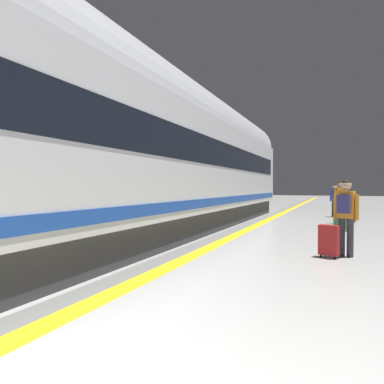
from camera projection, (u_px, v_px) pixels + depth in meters
name	position (u px, v px, depth m)	size (l,w,h in m)	color
safety_line_strip	(233.00, 237.00, 10.11)	(0.36, 80.00, 0.01)	yellow
tactile_edge_band	(222.00, 236.00, 10.23)	(0.59, 80.00, 0.01)	slate
high_speed_train	(108.00, 142.00, 8.03)	(2.94, 28.36, 4.97)	#38383D
passenger_near	(341.00, 199.00, 13.82)	(0.50, 0.30, 1.69)	#383842
duffel_bag_near	(350.00, 220.00, 13.50)	(0.44, 0.26, 0.36)	brown
passenger_mid	(346.00, 211.00, 7.24)	(0.48, 0.38, 1.61)	#383842
suitcase_mid	(329.00, 240.00, 7.13)	(0.43, 0.33, 0.67)	#A51E1E
passenger_far	(335.00, 197.00, 16.72)	(0.47, 0.37, 1.58)	#383842
suitcase_far	(342.00, 211.00, 16.40)	(0.41, 0.29, 0.98)	#596038
waste_bin	(341.00, 217.00, 11.44)	(0.46, 0.46, 0.91)	#2D6638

